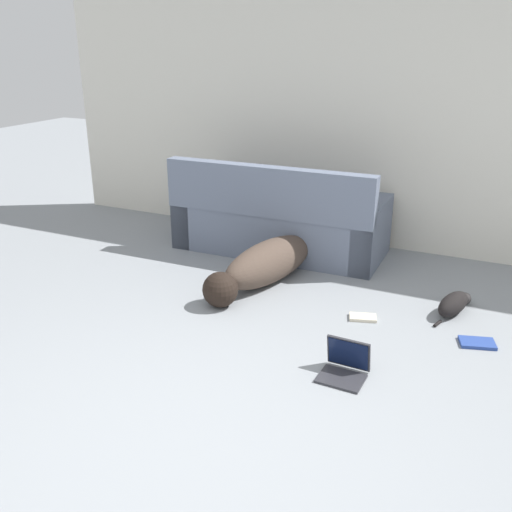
{
  "coord_description": "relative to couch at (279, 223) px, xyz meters",
  "views": [
    {
      "loc": [
        1.32,
        -1.99,
        2.01
      ],
      "look_at": [
        -0.3,
        1.49,
        0.54
      ],
      "focal_mm": 40.0,
      "sensor_mm": 36.0,
      "label": 1
    }
  ],
  "objects": [
    {
      "name": "book_cream",
      "position": [
        1.17,
        -1.11,
        -0.28
      ],
      "size": [
        0.23,
        0.18,
        0.02
      ],
      "rotation": [
        0.0,
        0.0,
        0.3
      ],
      "color": "beige",
      "rests_on": "ground_plane"
    },
    {
      "name": "book_blue",
      "position": [
        2.0,
        -1.15,
        -0.28
      ],
      "size": [
        0.27,
        0.21,
        0.02
      ],
      "rotation": [
        0.0,
        0.0,
        0.28
      ],
      "color": "#28428E",
      "rests_on": "ground_plane"
    },
    {
      "name": "couch",
      "position": [
        0.0,
        0.0,
        0.0
      ],
      "size": [
        2.06,
        0.88,
        0.92
      ],
      "rotation": [
        0.0,
        0.0,
        3.16
      ],
      "color": "slate",
      "rests_on": "ground_plane"
    },
    {
      "name": "ground_plane",
      "position": [
        0.75,
        -2.99,
        -0.29
      ],
      "size": [
        20.0,
        20.0,
        0.0
      ],
      "primitive_type": "plane",
      "color": "gray"
    },
    {
      "name": "wall_back",
      "position": [
        0.75,
        0.6,
        1.09
      ],
      "size": [
        7.14,
        0.06,
        2.77
      ],
      "color": "silver",
      "rests_on": "ground_plane"
    },
    {
      "name": "cat",
      "position": [
        1.78,
        -0.71,
        -0.21
      ],
      "size": [
        0.27,
        0.58,
        0.17
      ],
      "rotation": [
        0.0,
        0.0,
        1.28
      ],
      "color": "black",
      "rests_on": "ground_plane"
    },
    {
      "name": "laptop_open",
      "position": [
        1.27,
        -1.9,
        -0.22
      ],
      "size": [
        0.29,
        0.28,
        0.23
      ],
      "rotation": [
        0.0,
        0.0,
        -0.04
      ],
      "color": "#2D2D33",
      "rests_on": "ground_plane"
    },
    {
      "name": "dog",
      "position": [
        0.21,
        -0.82,
        -0.12
      ],
      "size": [
        0.64,
        1.63,
        0.37
      ],
      "rotation": [
        0.0,
        0.0,
        4.47
      ],
      "color": "#4C3D33",
      "rests_on": "ground_plane"
    }
  ]
}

